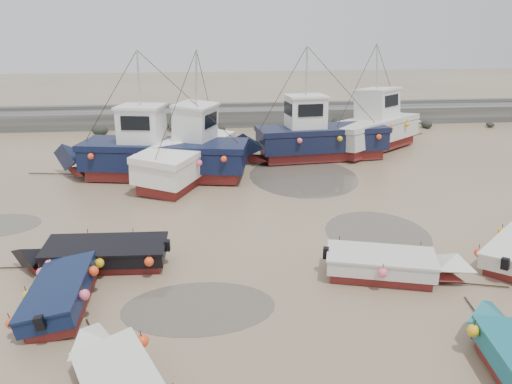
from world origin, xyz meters
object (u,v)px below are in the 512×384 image
Objects in this scene: cabin_boat_1 at (191,150)px; dinghy_4 at (95,252)px; cabin_boat_3 at (376,127)px; person at (155,185)px; dinghy_1 at (66,285)px; dinghy_5 at (393,263)px; cabin_boat_2 at (311,136)px; cabin_boat_0 at (152,153)px.

dinghy_4 is at bearing -82.32° from cabin_boat_1.
cabin_boat_3 is 14.22m from person.
dinghy_1 is 9.75m from dinghy_5.
cabin_boat_2 is (10.06, 14.23, 0.77)m from dinghy_1.
cabin_boat_0 is at bearing -127.76° from dinghy_5.
dinghy_4 is 0.60× the size of cabin_boat_2.
cabin_boat_3 is (14.49, 16.17, 0.79)m from dinghy_1.
dinghy_1 is at bearing 139.22° from cabin_boat_2.
person is at bearing 80.28° from dinghy_1.
person is (-1.76, -1.46, -1.34)m from cabin_boat_1.
cabin_boat_2 reaches higher than dinghy_5.
dinghy_5 is at bearing 173.19° from cabin_boat_2.
dinghy_5 is 2.85× the size of person.
person is (-12.91, -5.82, -1.34)m from cabin_boat_3.
cabin_boat_3 is 4.57× the size of person.
cabin_boat_3 is at bearing 179.17° from dinghy_5.
cabin_boat_1 is at bearing 104.31° from cabin_boat_2.
cabin_boat_0 is at bearing -109.00° from cabin_boat_3.
person is (1.20, 8.24, -0.54)m from dinghy_4.
dinghy_5 is 0.62× the size of cabin_boat_3.
cabin_boat_0 is at bearing -111.14° from person.
cabin_boat_3 is (14.11, 14.06, 0.80)m from dinghy_4.
dinghy_5 is at bearing 0.99° from dinghy_1.
cabin_boat_3 is at bearing 175.60° from person.
dinghy_4 is 9.64m from cabin_boat_0.
dinghy_4 is 9.53m from dinghy_5.
cabin_boat_0 is 1.18× the size of cabin_boat_1.
dinghy_1 is at bearing -79.87° from cabin_boat_3.
person is at bearing -103.72° from cabin_boat_3.
cabin_boat_0 reaches higher than dinghy_4.
dinghy_5 is 12.92m from person.
cabin_boat_3 is (11.15, 4.36, 0.00)m from cabin_boat_1.
cabin_boat_0 is (1.03, 9.55, 0.76)m from dinghy_4.
cabin_boat_1 is at bearing -14.59° from dinghy_4.
dinghy_1 is at bearing -72.13° from dinghy_5.
cabin_boat_1 is 2.65m from person.
cabin_boat_0 is 1.09× the size of cabin_boat_2.
cabin_boat_0 is 13.83m from cabin_boat_3.
dinghy_1 is at bearing 52.64° from person.
dinghy_1 is 2.96× the size of person.
dinghy_1 reaches higher than person.
dinghy_1 is 0.65× the size of cabin_boat_3.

